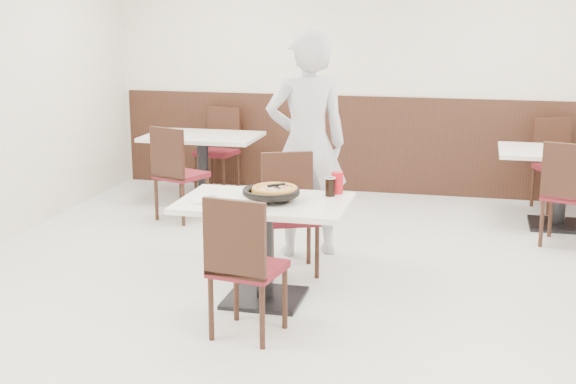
% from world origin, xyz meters
% --- Properties ---
extents(floor, '(7.00, 7.00, 0.00)m').
position_xyz_m(floor, '(0.00, 0.00, 0.00)').
color(floor, beige).
rests_on(floor, ground).
extents(wall_back, '(6.00, 0.04, 2.80)m').
position_xyz_m(wall_back, '(0.00, 3.50, 1.40)').
color(wall_back, beige).
rests_on(wall_back, floor).
extents(wall_front, '(6.00, 0.04, 2.80)m').
position_xyz_m(wall_front, '(0.00, -3.50, 1.40)').
color(wall_front, beige).
rests_on(wall_front, floor).
extents(wainscot_back, '(5.90, 0.03, 1.10)m').
position_xyz_m(wainscot_back, '(0.00, 3.48, 0.55)').
color(wainscot_back, black).
rests_on(wainscot_back, floor).
extents(main_table, '(1.25, 0.87, 0.75)m').
position_xyz_m(main_table, '(-0.30, -0.15, 0.38)').
color(main_table, silver).
rests_on(main_table, floor).
extents(chair_near, '(0.48, 0.48, 0.95)m').
position_xyz_m(chair_near, '(-0.24, -0.77, 0.47)').
color(chair_near, black).
rests_on(chair_near, floor).
extents(chair_far, '(0.55, 0.55, 0.95)m').
position_xyz_m(chair_far, '(-0.25, 0.51, 0.47)').
color(chair_far, black).
rests_on(chair_far, floor).
extents(trivet, '(0.14, 0.14, 0.04)m').
position_xyz_m(trivet, '(-0.18, -0.14, 0.77)').
color(trivet, black).
rests_on(trivet, main_table).
extents(pizza_pan, '(0.38, 0.38, 0.01)m').
position_xyz_m(pizza_pan, '(-0.24, -0.16, 0.79)').
color(pizza_pan, black).
rests_on(pizza_pan, trivet).
extents(pizza, '(0.35, 0.35, 0.02)m').
position_xyz_m(pizza, '(-0.23, -0.10, 0.81)').
color(pizza, '#C08732').
rests_on(pizza, pizza_pan).
extents(pizza_server, '(0.09, 0.11, 0.00)m').
position_xyz_m(pizza_server, '(-0.21, -0.18, 0.84)').
color(pizza_server, silver).
rests_on(pizza_server, pizza).
extents(napkin, '(0.18, 0.18, 0.00)m').
position_xyz_m(napkin, '(-0.69, -0.27, 0.75)').
color(napkin, white).
rests_on(napkin, main_table).
extents(side_plate, '(0.17, 0.17, 0.01)m').
position_xyz_m(side_plate, '(-0.70, -0.29, 0.76)').
color(side_plate, white).
rests_on(side_plate, napkin).
extents(fork, '(0.05, 0.15, 0.00)m').
position_xyz_m(fork, '(-0.66, -0.27, 0.77)').
color(fork, silver).
rests_on(fork, side_plate).
extents(cola_glass, '(0.08, 0.08, 0.13)m').
position_xyz_m(cola_glass, '(0.14, 0.10, 0.81)').
color(cola_glass, black).
rests_on(cola_glass, main_table).
extents(red_cup, '(0.09, 0.09, 0.16)m').
position_xyz_m(red_cup, '(0.17, 0.19, 0.83)').
color(red_cup, '#B40E18').
rests_on(red_cup, main_table).
extents(diner_person, '(0.82, 0.70, 1.91)m').
position_xyz_m(diner_person, '(-0.24, 1.03, 0.96)').
color(diner_person, silver).
rests_on(diner_person, floor).
extents(bg_table_left, '(1.25, 0.87, 0.75)m').
position_xyz_m(bg_table_left, '(-1.70, 2.52, 0.38)').
color(bg_table_left, silver).
rests_on(bg_table_left, floor).
extents(bg_chair_left_near, '(0.55, 0.55, 0.95)m').
position_xyz_m(bg_chair_left_near, '(-1.69, 1.85, 0.47)').
color(bg_chair_left_near, black).
rests_on(bg_chair_left_near, floor).
extents(bg_chair_left_far, '(0.49, 0.49, 0.95)m').
position_xyz_m(bg_chair_left_far, '(-1.74, 3.13, 0.47)').
color(bg_chair_left_far, black).
rests_on(bg_chair_left_far, floor).
extents(bg_table_right, '(1.28, 0.93, 0.75)m').
position_xyz_m(bg_table_right, '(1.97, 2.44, 0.38)').
color(bg_table_right, silver).
rests_on(bg_table_right, floor).
extents(bg_chair_right_near, '(0.52, 0.52, 0.95)m').
position_xyz_m(bg_chair_right_near, '(1.98, 1.82, 0.47)').
color(bg_chair_right_near, black).
rests_on(bg_chair_right_near, floor).
extents(bg_chair_right_far, '(0.55, 0.55, 0.95)m').
position_xyz_m(bg_chair_right_far, '(2.00, 3.10, 0.47)').
color(bg_chair_right_far, black).
rests_on(bg_chair_right_far, floor).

